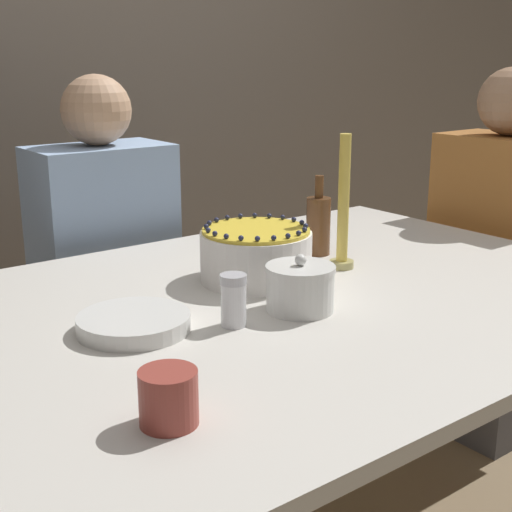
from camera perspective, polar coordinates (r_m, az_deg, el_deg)
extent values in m
cube|color=slate|center=(2.71, -17.44, 16.55)|extent=(8.00, 0.05, 2.60)
cube|color=beige|center=(1.58, 2.68, -3.58)|extent=(1.62, 1.16, 0.03)
cylinder|color=beige|center=(2.54, 7.98, -4.75)|extent=(0.07, 0.07, 0.69)
cylinder|color=white|center=(1.66, 0.00, 0.00)|extent=(0.26, 0.26, 0.11)
cylinder|color=yellow|center=(1.64, 0.00, 2.06)|extent=(0.25, 0.25, 0.01)
sphere|color=#23284C|center=(1.71, 3.05, 2.94)|extent=(0.01, 0.01, 0.01)
sphere|color=#23284C|center=(1.73, 2.14, 3.12)|extent=(0.01, 0.01, 0.01)
sphere|color=#23284C|center=(1.75, 1.07, 3.23)|extent=(0.01, 0.01, 0.01)
sphere|color=#23284C|center=(1.75, -0.10, 3.27)|extent=(0.01, 0.01, 0.01)
sphere|color=#23284C|center=(1.74, -1.26, 3.22)|extent=(0.01, 0.01, 0.01)
sphere|color=#23284C|center=(1.73, -2.31, 3.10)|extent=(0.01, 0.01, 0.01)
sphere|color=#23284C|center=(1.70, -3.18, 2.90)|extent=(0.01, 0.01, 0.01)
sphere|color=#23284C|center=(1.67, -3.76, 2.65)|extent=(0.01, 0.01, 0.01)
sphere|color=#23284C|center=(1.64, -4.00, 2.37)|extent=(0.01, 0.01, 0.01)
sphere|color=#23284C|center=(1.60, -3.85, 2.08)|extent=(0.01, 0.01, 0.01)
sphere|color=#23284C|center=(1.57, -3.31, 1.81)|extent=(0.01, 0.01, 0.01)
sphere|color=#23284C|center=(1.55, -2.40, 1.59)|extent=(0.01, 0.01, 0.01)
sphere|color=#23284C|center=(1.53, -1.21, 1.45)|extent=(0.01, 0.01, 0.01)
sphere|color=#23284C|center=(1.53, 0.12, 1.41)|extent=(0.01, 0.01, 0.01)
sphere|color=#23284C|center=(1.53, 1.43, 1.47)|extent=(0.01, 0.01, 0.01)
sphere|color=#23284C|center=(1.55, 2.57, 1.62)|extent=(0.01, 0.01, 0.01)
sphere|color=#23284C|center=(1.58, 3.43, 1.85)|extent=(0.01, 0.01, 0.01)
sphere|color=#23284C|center=(1.61, 3.91, 2.13)|extent=(0.01, 0.01, 0.01)
sphere|color=#23284C|center=(1.65, 3.99, 2.42)|extent=(0.01, 0.01, 0.01)
sphere|color=#23284C|center=(1.68, 3.68, 2.70)|extent=(0.01, 0.01, 0.01)
cylinder|color=silver|center=(1.46, 3.55, -2.80)|extent=(0.14, 0.14, 0.08)
cylinder|color=silver|center=(1.45, 3.58, -1.00)|extent=(0.14, 0.14, 0.01)
sphere|color=silver|center=(1.45, 3.59, -0.32)|extent=(0.02, 0.02, 0.02)
cylinder|color=white|center=(1.38, -1.81, -3.91)|extent=(0.05, 0.05, 0.09)
cylinder|color=silver|center=(1.36, -1.83, -1.86)|extent=(0.05, 0.05, 0.02)
cylinder|color=silver|center=(1.39, -9.73, -5.76)|extent=(0.22, 0.22, 0.01)
cylinder|color=silver|center=(1.38, -9.74, -5.45)|extent=(0.22, 0.22, 0.01)
cylinder|color=silver|center=(1.38, -9.76, -5.14)|extent=(0.22, 0.22, 0.01)
cylinder|color=silver|center=(1.38, -9.77, -4.83)|extent=(0.22, 0.22, 0.01)
cylinder|color=tan|center=(1.78, 6.85, -0.65)|extent=(0.06, 0.06, 0.02)
cylinder|color=gold|center=(1.74, 7.03, 4.57)|extent=(0.03, 0.03, 0.31)
cylinder|color=brown|center=(1.87, 5.00, 2.39)|extent=(0.06, 0.06, 0.15)
cylinder|color=brown|center=(1.85, 5.08, 5.54)|extent=(0.02, 0.02, 0.06)
cylinder|color=#993D33|center=(1.03, -7.02, -11.18)|extent=(0.09, 0.09, 0.08)
cube|color=#473D33|center=(2.34, -11.40, -10.02)|extent=(0.34, 0.34, 0.45)
cube|color=#99B7E0|center=(2.18, -12.09, 1.69)|extent=(0.40, 0.24, 0.53)
sphere|color=tan|center=(2.12, -12.67, 11.33)|extent=(0.20, 0.20, 0.20)
cube|color=#595960|center=(2.56, 18.01, -8.19)|extent=(0.34, 0.34, 0.45)
cube|color=#A5662D|center=(2.41, 19.00, 2.66)|extent=(0.24, 0.40, 0.54)
sphere|color=#9E7556|center=(2.36, 19.82, 11.55)|extent=(0.21, 0.21, 0.21)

